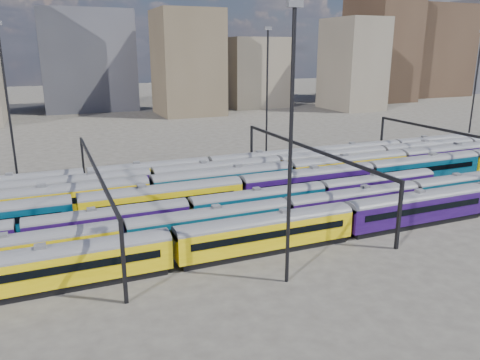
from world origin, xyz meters
name	(u,v)px	position (x,y,z in m)	size (l,w,h in m)	color
ground	(244,206)	(0.00, 0.00, 0.00)	(500.00, 500.00, 0.00)	#3E3A35
rake_0	(417,205)	(17.24, -15.00, 2.72)	(147.26, 3.08, 5.18)	black
rake_1	(353,200)	(11.21, -10.00, 2.55)	(138.36, 2.89, 4.86)	black
rake_2	(109,220)	(-19.32, -5.00, 2.47)	(95.62, 2.80, 4.71)	black
rake_3	(308,180)	(10.35, 0.00, 2.85)	(153.84, 3.21, 5.42)	black
rake_4	(150,188)	(-12.40, 5.00, 2.88)	(133.11, 3.24, 5.48)	black
rake_5	(278,165)	(10.43, 10.00, 2.78)	(128.67, 3.14, 5.29)	black
rake_6	(150,171)	(-10.18, 15.00, 2.56)	(138.89, 2.90, 4.88)	black
gantry_1	(95,175)	(-20.00, 0.00, 6.79)	(0.35, 40.35, 8.03)	black
gantry_2	(307,154)	(10.00, 0.00, 6.79)	(0.35, 40.35, 8.03)	black
gantry_3	(460,139)	(40.00, 0.00, 6.79)	(0.35, 40.35, 8.03)	black
mast_1	(7,101)	(-30.00, 22.00, 13.97)	(1.40, 0.50, 25.60)	black
mast_2	(291,139)	(-5.00, -22.00, 13.97)	(1.40, 0.50, 25.60)	black
mast_3	(267,90)	(15.00, 24.00, 13.97)	(1.40, 0.50, 25.60)	black
mast_5	(476,84)	(65.00, 20.00, 13.97)	(1.40, 0.50, 25.60)	black
skyline	(376,50)	(104.75, 105.73, 20.83)	(399.22, 60.48, 50.03)	#665B4C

